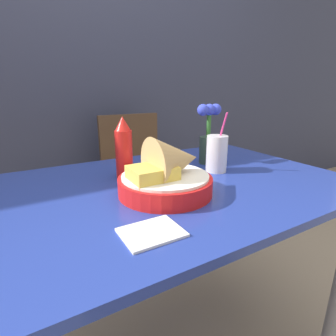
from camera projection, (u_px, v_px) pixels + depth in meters
The scene contains 8 objects.
wall_window at pixel (81, 47), 1.68m from camera, with size 7.00×0.06×2.60m.
dining_table at pixel (175, 209), 0.92m from camera, with size 1.17×0.79×0.74m.
chair_far_window at pixel (136, 171), 1.70m from camera, with size 0.40×0.40×0.89m.
food_basket at pixel (169, 174), 0.78m from camera, with size 0.28×0.28×0.17m.
ketchup_bottle at pixel (124, 149), 0.90m from camera, with size 0.06×0.06×0.21m.
drink_cup at pixel (217, 155), 0.98m from camera, with size 0.08×0.08×0.22m.
flower_vase at pixel (208, 136), 1.08m from camera, with size 0.11×0.07×0.24m.
napkin at pixel (151, 232), 0.57m from camera, with size 0.13×0.10×0.01m.
Camera 1 is at (-0.44, -0.71, 1.04)m, focal length 28.00 mm.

